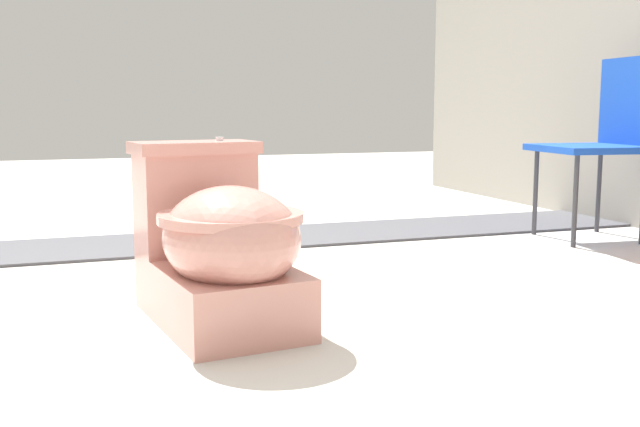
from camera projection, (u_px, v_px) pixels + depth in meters
ground_plane at (120, 318)px, 2.17m from camera, size 14.00×14.00×0.00m
gravel_strip at (212, 241)px, 3.40m from camera, size 0.56×8.00×0.01m
toilet at (220, 247)px, 2.09m from camera, size 0.67×0.45×0.52m
folding_chair_left at (610, 128)px, 3.42m from camera, size 0.49×0.49×0.83m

